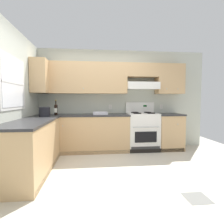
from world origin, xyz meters
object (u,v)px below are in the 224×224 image
Objects in this scene: stove at (142,131)px; wine_bottle at (56,109)px; bowl at (100,114)px; bucket at (45,112)px.

wine_bottle is (-2.11, -0.09, 0.57)m from stove.
bucket is at bearing -157.64° from bowl.
bowl is at bearing 2.94° from wine_bottle.
bucket is (-0.15, -0.44, -0.03)m from wine_bottle.
stove is 2.38m from bucket.
stove is 2.19m from wine_bottle.
wine_bottle is 0.46m from bucket.
stove is 3.37× the size of wine_bottle.
bowl is at bearing -178.25° from stove.
stove is at bearing 2.34° from wine_bottle.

